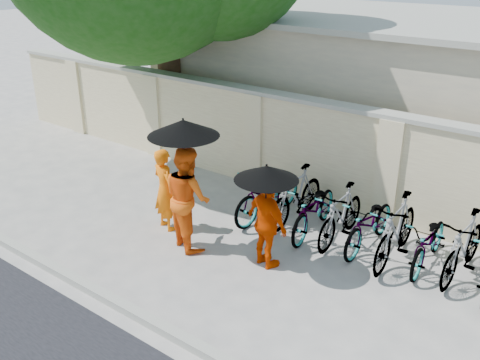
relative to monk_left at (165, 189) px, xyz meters
The scene contains 17 objects.
ground 1.41m from the monk_left, 23.15° to the right, with size 80.00×80.00×0.00m, color #B6AFA5.
kerb 2.52m from the monk_left, 63.37° to the right, with size 40.00×0.16×0.12m, color #9C9C91.
compound_wall 3.45m from the monk_left, 52.69° to the left, with size 20.00×0.30×2.00m, color beige.
building_behind 7.28m from the monk_left, 64.73° to the left, with size 14.00×6.00×3.20m, color beige.
monk_left is the anchor object (origin of this frame).
monk_center 0.78m from the monk_left, 15.73° to the right, with size 0.88×0.68×1.80m, color #F0590E.
parasol_center 1.62m from the monk_left, 20.03° to the right, with size 1.15×1.15×1.26m.
monk_right 2.20m from the monk_left, ahead, with size 0.91×0.38×1.55m, color #DA3A00.
parasol_right 2.39m from the monk_left, ahead, with size 0.99×0.99×0.90m.
bike_0 1.96m from the monk_left, 50.05° to the left, with size 0.66×1.89×0.99m, color gray.
bike_1 2.42m from the monk_left, 43.30° to the left, with size 0.50×1.76×1.06m, color gray.
bike_2 2.71m from the monk_left, 32.97° to the left, with size 0.62×1.78×0.94m, color gray.
bike_3 3.15m from the monk_left, 28.32° to the left, with size 0.48×1.68×1.01m, color gray.
bike_4 3.64m from the monk_left, 25.75° to the left, with size 0.60×1.73×0.91m, color gray.
bike_5 4.05m from the monk_left, 20.96° to the left, with size 0.52×1.86×1.11m, color gray.
bike_6 4.58m from the monk_left, 20.60° to the left, with size 0.57×1.63×0.86m, color gray.
bike_7 5.06m from the monk_left, 18.84° to the left, with size 0.49×1.74×1.05m, color gray.
Camera 1 is at (5.27, -5.69, 4.72)m, focal length 40.00 mm.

